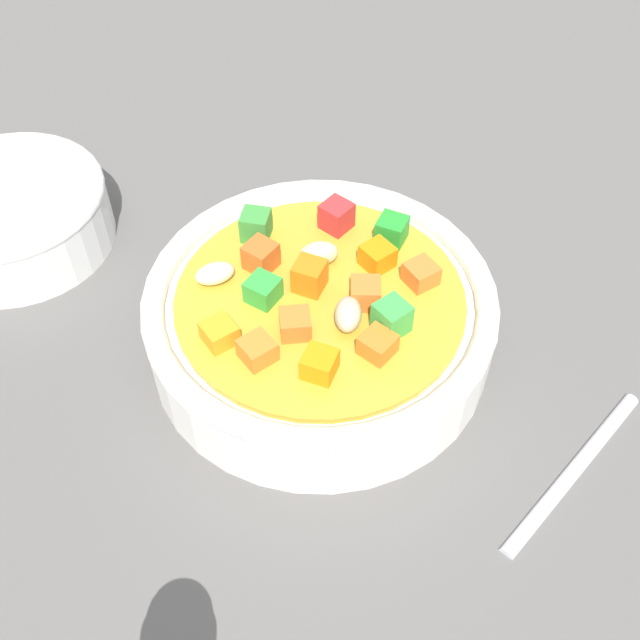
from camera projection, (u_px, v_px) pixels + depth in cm
name	position (u px, v px, depth cm)	size (l,w,h in cm)	color
ground_plane	(320.00, 356.00, 44.42)	(140.00, 140.00, 2.00)	#565451
soup_bowl_main	(320.00, 316.00, 41.73)	(19.00, 19.00, 5.87)	white
side_bowl_small	(11.00, 214.00, 47.76)	(12.24, 12.24, 4.24)	white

